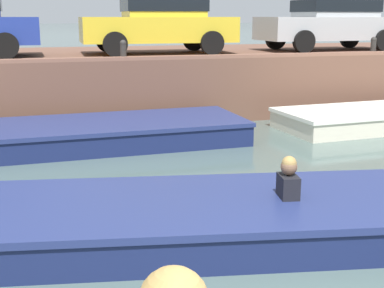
# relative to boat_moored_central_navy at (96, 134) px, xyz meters

# --- Properties ---
(ground_plane) EXTENTS (400.00, 400.00, 0.00)m
(ground_plane) POSITION_rel_boat_moored_central_navy_xyz_m (0.81, -3.61, -0.23)
(ground_plane) COLOR #4C605B
(far_quay_wall) EXTENTS (60.00, 6.00, 1.51)m
(far_quay_wall) POSITION_rel_boat_moored_central_navy_xyz_m (0.81, 4.47, 0.53)
(far_quay_wall) COLOR brown
(far_quay_wall) RESTS_ON ground
(far_wall_coping) EXTENTS (60.00, 0.24, 0.08)m
(far_wall_coping) POSITION_rel_boat_moored_central_navy_xyz_m (0.81, 1.59, 1.32)
(far_wall_coping) COLOR brown
(far_wall_coping) RESTS_ON far_quay_wall
(boat_moored_central_navy) EXTENTS (6.41, 2.28, 0.47)m
(boat_moored_central_navy) POSITION_rel_boat_moored_central_navy_xyz_m (0.00, 0.00, 0.00)
(boat_moored_central_navy) COLOR navy
(boat_moored_central_navy) RESTS_ON ground
(motorboat_passing) EXTENTS (6.52, 2.92, 0.94)m
(motorboat_passing) POSITION_rel_boat_moored_central_navy_xyz_m (1.08, -4.97, -0.00)
(motorboat_passing) COLOR navy
(motorboat_passing) RESTS_ON ground
(car_centre_yellow) EXTENTS (3.99, 2.07, 1.54)m
(car_centre_yellow) POSITION_rel_boat_moored_central_navy_xyz_m (2.16, 3.60, 2.13)
(car_centre_yellow) COLOR yellow
(car_centre_yellow) RESTS_ON far_quay_wall
(car_right_inner_silver) EXTENTS (4.11, 1.93, 1.54)m
(car_right_inner_silver) POSITION_rel_boat_moored_central_navy_xyz_m (7.22, 3.61, 2.13)
(car_right_inner_silver) COLOR #B7BABC
(car_right_inner_silver) RESTS_ON far_quay_wall
(mooring_bollard_mid) EXTENTS (0.15, 0.15, 0.45)m
(mooring_bollard_mid) POSITION_rel_boat_moored_central_navy_xyz_m (0.87, 1.72, 1.52)
(mooring_bollard_mid) COLOR #2D2B28
(mooring_bollard_mid) RESTS_ON far_quay_wall
(mooring_bollard_east) EXTENTS (0.15, 0.15, 0.45)m
(mooring_bollard_east) POSITION_rel_boat_moored_central_navy_xyz_m (7.35, 1.72, 1.52)
(mooring_bollard_east) COLOR #2D2B28
(mooring_bollard_east) RESTS_ON far_quay_wall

